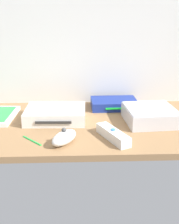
{
  "coord_description": "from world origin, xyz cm",
  "views": [
    {
      "loc": [
        -3.61,
        -93.57,
        37.26
      ],
      "look_at": [
        0.0,
        0.0,
        4.0
      ],
      "focal_mm": 46.21,
      "sensor_mm": 36.0,
      "label": 1
    }
  ],
  "objects_px": {
    "game_console": "(56,114)",
    "network_router": "(114,104)",
    "stylus_pen": "(32,140)",
    "remote_nunchuk": "(64,138)",
    "remote_wand": "(113,135)",
    "mini_computer": "(150,115)"
  },
  "relations": [
    {
      "from": "game_console",
      "to": "stylus_pen",
      "type": "bearing_deg",
      "value": -107.08
    },
    {
      "from": "network_router",
      "to": "remote_wand",
      "type": "bearing_deg",
      "value": -98.61
    },
    {
      "from": "remote_wand",
      "to": "mini_computer",
      "type": "bearing_deg",
      "value": 17.97
    },
    {
      "from": "game_console",
      "to": "mini_computer",
      "type": "xyz_separation_m",
      "value": [
        0.33,
        -0.04,
        0.0
      ]
    },
    {
      "from": "mini_computer",
      "to": "stylus_pen",
      "type": "relative_size",
      "value": 2.03
    },
    {
      "from": "game_console",
      "to": "mini_computer",
      "type": "distance_m",
      "value": 0.33
    },
    {
      "from": "game_console",
      "to": "stylus_pen",
      "type": "xyz_separation_m",
      "value": [
        -0.06,
        -0.18,
        -0.02
      ]
    },
    {
      "from": "remote_nunchuk",
      "to": "remote_wand",
      "type": "bearing_deg",
      "value": 45.77
    },
    {
      "from": "network_router",
      "to": "remote_wand",
      "type": "relative_size",
      "value": 1.22
    },
    {
      "from": "game_console",
      "to": "stylus_pen",
      "type": "height_order",
      "value": "game_console"
    },
    {
      "from": "remote_wand",
      "to": "remote_nunchuk",
      "type": "bearing_deg",
      "value": 165.47
    },
    {
      "from": "mini_computer",
      "to": "remote_wand",
      "type": "height_order",
      "value": "mini_computer"
    },
    {
      "from": "game_console",
      "to": "stylus_pen",
      "type": "distance_m",
      "value": 0.19
    },
    {
      "from": "network_router",
      "to": "remote_nunchuk",
      "type": "xyz_separation_m",
      "value": [
        -0.18,
        -0.33,
        0.0
      ]
    },
    {
      "from": "mini_computer",
      "to": "remote_nunchuk",
      "type": "distance_m",
      "value": 0.33
    },
    {
      "from": "game_console",
      "to": "remote_wand",
      "type": "distance_m",
      "value": 0.25
    },
    {
      "from": "stylus_pen",
      "to": "remote_nunchuk",
      "type": "bearing_deg",
      "value": -13.15
    },
    {
      "from": "game_console",
      "to": "network_router",
      "type": "relative_size",
      "value": 1.17
    },
    {
      "from": "mini_computer",
      "to": "stylus_pen",
      "type": "xyz_separation_m",
      "value": [
        -0.39,
        -0.14,
        -0.02
      ]
    },
    {
      "from": "remote_nunchuk",
      "to": "network_router",
      "type": "bearing_deg",
      "value": 96.09
    },
    {
      "from": "game_console",
      "to": "remote_wand",
      "type": "bearing_deg",
      "value": -41.55
    },
    {
      "from": "game_console",
      "to": "network_router",
      "type": "xyz_separation_m",
      "value": [
        0.22,
        0.13,
        -0.0
      ]
    }
  ]
}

